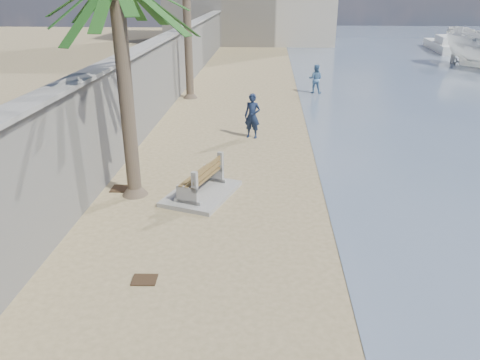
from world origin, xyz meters
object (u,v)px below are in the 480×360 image
object	(u,v)px
bench_far	(201,182)
person_b	(316,77)
yacht_far	(444,47)
person_a	(252,113)

from	to	relation	value
bench_far	person_b	bearing A→B (deg)	72.52
person_b	yacht_far	bearing A→B (deg)	-111.41
bench_far	person_b	size ratio (longest dim) A/B	1.55
bench_far	person_a	distance (m)	6.23
person_b	person_a	bearing A→B (deg)	82.99
bench_far	yacht_far	distance (m)	40.86
person_a	yacht_far	bearing A→B (deg)	76.75
bench_far	yacht_far	world-z (taller)	yacht_far
person_b	bench_far	bearing A→B (deg)	86.14
person_a	bench_far	bearing A→B (deg)	-84.71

